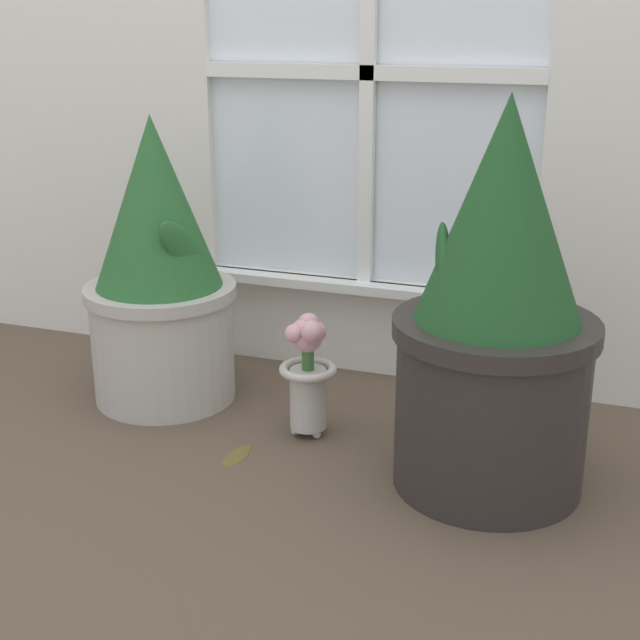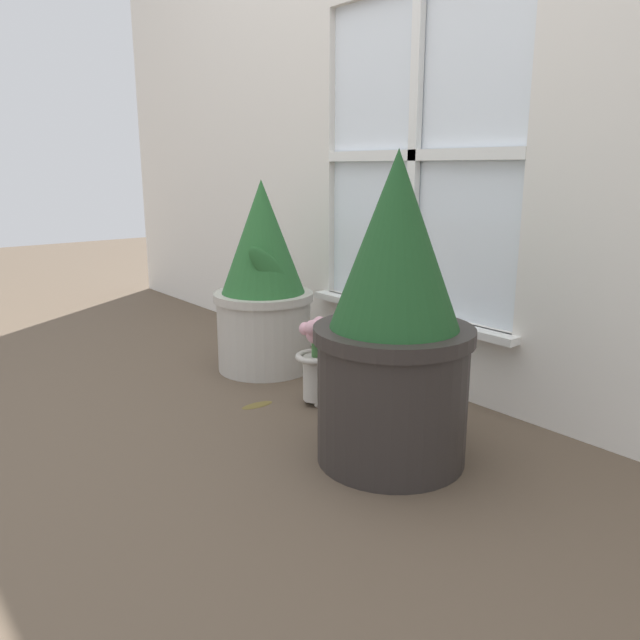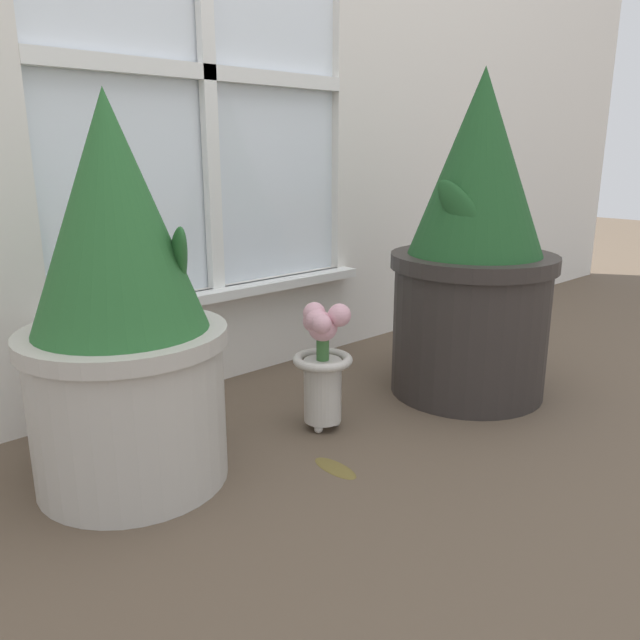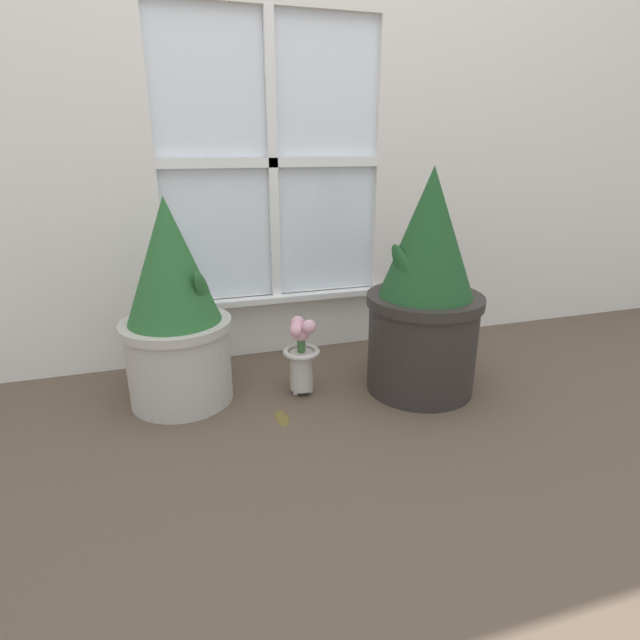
# 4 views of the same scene
# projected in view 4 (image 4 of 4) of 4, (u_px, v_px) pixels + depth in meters

# --- Properties ---
(ground_plane) EXTENTS (10.00, 10.00, 0.00)m
(ground_plane) POSITION_uv_depth(u_px,v_px,m) (320.00, 421.00, 1.61)
(ground_plane) COLOR brown
(wall_with_window) EXTENTS (4.40, 0.10, 2.50)m
(wall_with_window) POSITION_uv_depth(u_px,v_px,m) (267.00, 17.00, 1.76)
(wall_with_window) COLOR silver
(wall_with_window) RESTS_ON ground_plane
(potted_plant_left) EXTENTS (0.37, 0.37, 0.70)m
(potted_plant_left) POSITION_uv_depth(u_px,v_px,m) (175.00, 311.00, 1.65)
(potted_plant_left) COLOR #B7B2A8
(potted_plant_left) RESTS_ON ground_plane
(potted_plant_right) EXTENTS (0.40, 0.40, 0.78)m
(potted_plant_right) POSITION_uv_depth(u_px,v_px,m) (425.00, 294.00, 1.72)
(potted_plant_right) COLOR #2D2826
(potted_plant_right) RESTS_ON ground_plane
(flower_vase) EXTENTS (0.13, 0.13, 0.29)m
(flower_vase) POSITION_uv_depth(u_px,v_px,m) (301.00, 352.00, 1.75)
(flower_vase) COLOR #BCB7AD
(flower_vase) RESTS_ON ground_plane
(fallen_leaf) EXTENTS (0.05, 0.11, 0.01)m
(fallen_leaf) POSITION_uv_depth(u_px,v_px,m) (282.00, 417.00, 1.63)
(fallen_leaf) COLOR brown
(fallen_leaf) RESTS_ON ground_plane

